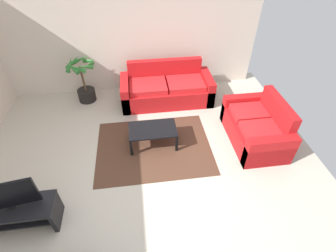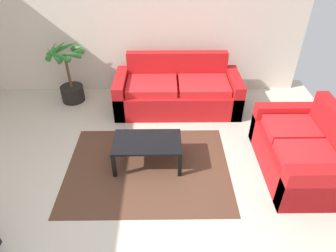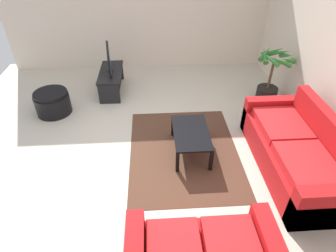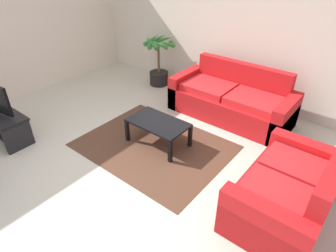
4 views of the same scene
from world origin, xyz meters
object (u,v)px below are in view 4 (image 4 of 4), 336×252
at_px(tv_stand, 0,121).
at_px(potted_palm, 159,63).
at_px(couch_main, 231,101).
at_px(coffee_table, 158,125).
at_px(couch_loveseat, 288,193).

distance_m(tv_stand, potted_palm, 3.21).
relative_size(couch_main, potted_palm, 1.94).
bearing_deg(potted_palm, coffee_table, -50.14).
relative_size(couch_main, coffee_table, 2.33).
bearing_deg(couch_loveseat, coffee_table, 176.01).
xyz_separation_m(couch_main, couch_loveseat, (1.56, -1.60, -0.00)).
bearing_deg(coffee_table, potted_palm, 129.86).
relative_size(couch_loveseat, potted_palm, 1.36).
xyz_separation_m(tv_stand, coffee_table, (2.06, 1.41, 0.05)).
relative_size(couch_main, couch_loveseat, 1.43).
height_order(couch_loveseat, tv_stand, couch_loveseat).
xyz_separation_m(tv_stand, potted_palm, (0.61, 3.14, 0.19)).
distance_m(couch_loveseat, tv_stand, 4.27).
bearing_deg(coffee_table, tv_stand, -145.49).
relative_size(tv_stand, coffee_table, 1.22).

